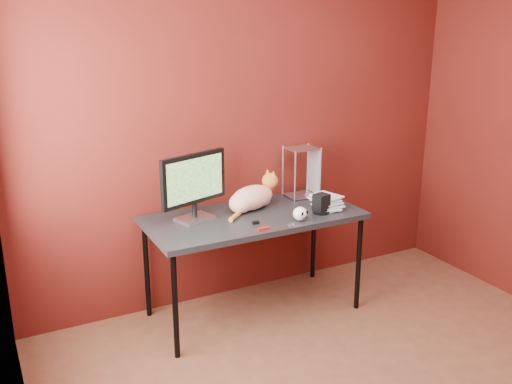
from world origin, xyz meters
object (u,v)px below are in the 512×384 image
cat (252,197)px  speaker (321,204)px  book_stack (319,138)px  skull_mug (300,214)px  desk (254,222)px  monitor (194,183)px

cat → speaker: (0.39, -0.30, -0.02)m
cat → book_stack: 0.63m
skull_mug → speaker: size_ratio=0.74×
desk → cat: 0.19m
desk → skull_mug: bearing=-47.8°
skull_mug → desk: bearing=118.4°
desk → monitor: size_ratio=2.94×
cat → skull_mug: size_ratio=4.90×
monitor → book_stack: book_stack is taller
desk → book_stack: 0.74m
cat → book_stack: bearing=-45.6°
speaker → book_stack: book_stack is taller
monitor → speaker: 0.90m
cat → desk: bearing=-129.4°
speaker → book_stack: 0.46m
skull_mug → book_stack: 0.55m
book_stack → cat: bearing=152.0°
speaker → book_stack: bearing=63.3°
monitor → skull_mug: size_ratio=5.03×
desk → speaker: speaker is taller
monitor → skull_mug: monitor is taller
monitor → cat: monitor is taller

